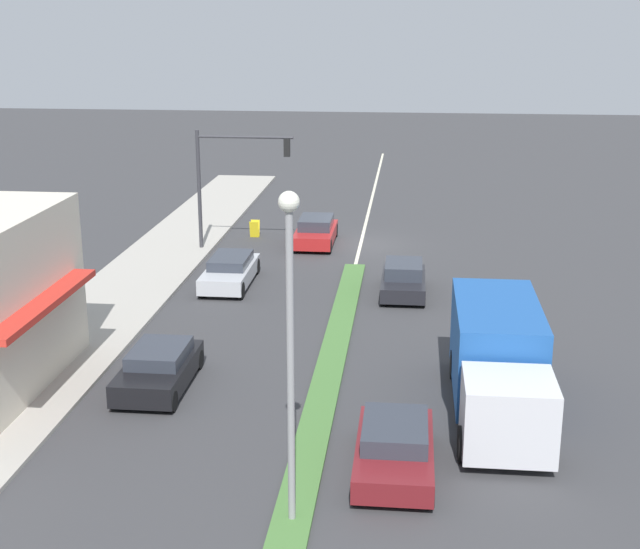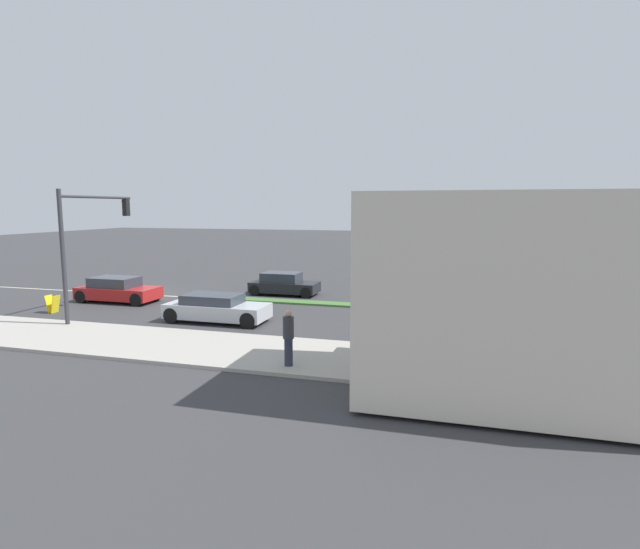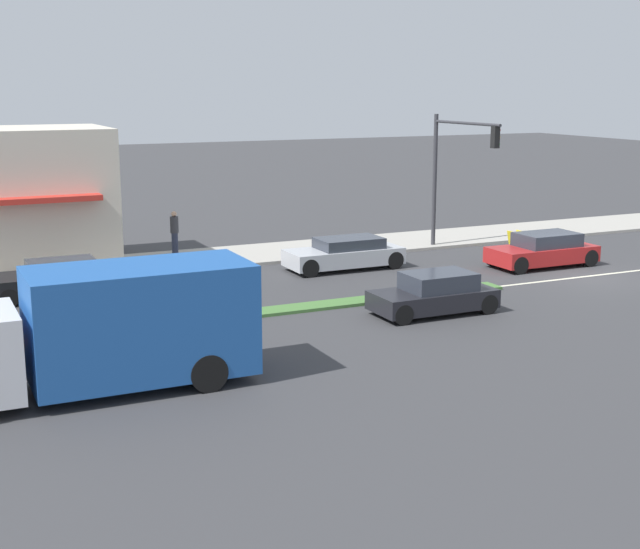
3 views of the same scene
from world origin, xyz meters
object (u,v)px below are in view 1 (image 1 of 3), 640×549
at_px(sedan_silver, 230,271).
at_px(delivery_truck, 498,361).
at_px(street_lamp, 290,319).
at_px(hatchback_red, 316,231).
at_px(traffic_signal_main, 228,170).
at_px(pedestrian, 59,294).
at_px(warning_aframe_sign, 255,229).
at_px(sedan_dark, 403,279).
at_px(suv_black, 159,368).
at_px(sedan_maroon, 395,448).

bearing_deg(sedan_silver, delivery_truck, 131.64).
relative_size(street_lamp, hatchback_red, 1.74).
relative_size(traffic_signal_main, pedestrian, 3.19).
bearing_deg(warning_aframe_sign, hatchback_red, 161.08).
bearing_deg(warning_aframe_sign, traffic_signal_main, 76.03).
relative_size(sedan_silver, sedan_dark, 1.16).
relative_size(delivery_truck, suv_black, 1.88).
relative_size(sedan_maroon, sedan_dark, 1.07).
bearing_deg(warning_aframe_sign, sedan_dark, 130.78).
distance_m(sedan_silver, sedan_dark, 7.22).
bearing_deg(sedan_dark, warning_aframe_sign, -49.22).
relative_size(street_lamp, sedan_silver, 1.65).
bearing_deg(hatchback_red, suv_black, 81.13).
relative_size(street_lamp, sedan_dark, 1.92).
relative_size(warning_aframe_sign, delivery_truck, 0.11).
relative_size(warning_aframe_sign, sedan_maroon, 0.20).
relative_size(pedestrian, hatchback_red, 0.41).
xyz_separation_m(street_lamp, delivery_truck, (-5.00, -6.45, -3.31)).
distance_m(street_lamp, sedan_maroon, 5.41).
height_order(street_lamp, warning_aframe_sign, street_lamp).
distance_m(traffic_signal_main, suv_black, 16.66).
bearing_deg(sedan_dark, delivery_truck, 104.63).
distance_m(pedestrian, sedan_silver, 7.40).
bearing_deg(sedan_silver, pedestrian, 44.54).
distance_m(delivery_truck, sedan_maroon, 4.82).
bearing_deg(delivery_truck, traffic_signal_main, -56.53).
xyz_separation_m(delivery_truck, sedan_maroon, (2.80, 3.83, -0.88)).
distance_m(warning_aframe_sign, sedan_silver, 8.35).
distance_m(pedestrian, delivery_truck, 16.43).
bearing_deg(delivery_truck, warning_aframe_sign, -61.94).
bearing_deg(suv_black, street_lamp, 125.57).
bearing_deg(warning_aframe_sign, sedan_silver, 93.02).
bearing_deg(suv_black, warning_aframe_sign, -88.68).
xyz_separation_m(sedan_dark, suv_black, (7.20, 10.19, -0.01)).
xyz_separation_m(sedan_silver, sedan_maroon, (-7.20, 15.07, -0.01)).
height_order(hatchback_red, sedan_dark, hatchback_red).
distance_m(street_lamp, pedestrian, 16.61).
distance_m(hatchback_red, sedan_silver, 7.75).
bearing_deg(traffic_signal_main, street_lamp, 104.74).
distance_m(street_lamp, hatchback_red, 25.36).
bearing_deg(street_lamp, delivery_truck, -127.77).
bearing_deg(traffic_signal_main, sedan_maroon, 111.95).
bearing_deg(pedestrian, sedan_dark, -159.51).
bearing_deg(pedestrian, hatchback_red, -123.03).
height_order(delivery_truck, suv_black, delivery_truck).
xyz_separation_m(warning_aframe_sign, hatchback_red, (-3.24, 1.11, 0.21)).
height_order(pedestrian, sedan_silver, pedestrian).
height_order(traffic_signal_main, warning_aframe_sign, traffic_signal_main).
bearing_deg(pedestrian, delivery_truck, 158.32).
bearing_deg(traffic_signal_main, suv_black, 93.95).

